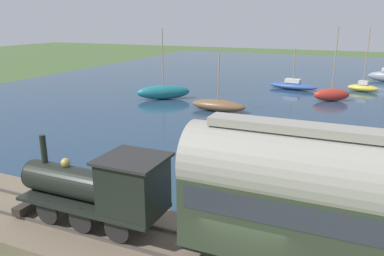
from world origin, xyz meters
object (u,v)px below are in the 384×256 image
(passenger_coach, at_px, (320,199))
(rowboat_near_shore, at_px, (197,163))
(sailboat_red, at_px, (331,94))
(sailboat_blue, at_px, (293,85))
(sailboat_teal, at_px, (163,92))
(sailboat_brown, at_px, (218,105))
(rowboat_far_out, at_px, (293,193))
(rowboat_off_pier, at_px, (377,208))
(sailboat_yellow, at_px, (363,87))
(steam_locomotive, at_px, (102,186))

(passenger_coach, distance_m, rowboat_near_shore, 11.22)
(passenger_coach, relative_size, sailboat_red, 1.11)
(sailboat_blue, bearing_deg, passenger_coach, -161.56)
(sailboat_teal, distance_m, sailboat_brown, 7.58)
(sailboat_teal, bearing_deg, rowboat_far_out, -171.69)
(passenger_coach, height_order, sailboat_red, sailboat_red)
(passenger_coach, xyz_separation_m, rowboat_near_shore, (8.14, 7.14, -2.95))
(sailboat_teal, bearing_deg, sailboat_brown, -145.15)
(sailboat_teal, height_order, rowboat_off_pier, sailboat_teal)
(sailboat_yellow, bearing_deg, sailboat_red, 168.00)
(sailboat_red, distance_m, sailboat_yellow, 7.71)
(rowboat_off_pier, bearing_deg, sailboat_brown, 76.10)
(sailboat_red, bearing_deg, rowboat_near_shore, 140.84)
(steam_locomotive, distance_m, sailboat_blue, 35.45)
(sailboat_teal, xyz_separation_m, rowboat_near_shore, (-16.00, -10.54, -0.50))
(sailboat_red, distance_m, sailboat_brown, 12.72)
(sailboat_teal, bearing_deg, passenger_coach, -177.71)
(rowboat_far_out, bearing_deg, sailboat_brown, 2.12)
(sailboat_teal, height_order, sailboat_yellow, sailboat_yellow)
(steam_locomotive, bearing_deg, sailboat_blue, -2.24)
(sailboat_red, height_order, rowboat_off_pier, sailboat_red)
(sailboat_red, height_order, sailboat_yellow, sailboat_red)
(sailboat_teal, bearing_deg, rowboat_off_pier, -165.92)
(sailboat_brown, bearing_deg, sailboat_yellow, -35.94)
(passenger_coach, height_order, rowboat_off_pier, passenger_coach)
(sailboat_teal, relative_size, rowboat_off_pier, 2.70)
(rowboat_near_shore, bearing_deg, sailboat_teal, -22.88)
(passenger_coach, xyz_separation_m, sailboat_yellow, (37.27, -1.59, -2.70))
(sailboat_teal, relative_size, sailboat_red, 0.98)
(passenger_coach, relative_size, sailboat_brown, 1.57)
(steam_locomotive, bearing_deg, sailboat_brown, 8.25)
(sailboat_red, bearing_deg, sailboat_teal, 85.80)
(sailboat_red, bearing_deg, steam_locomotive, 143.99)
(sailboat_yellow, bearing_deg, rowboat_off_pier, -168.25)
(rowboat_near_shore, bearing_deg, steam_locomotive, 121.13)
(sailboat_yellow, xyz_separation_m, rowboat_far_out, (-30.91, 3.12, -0.25))
(sailboat_red, relative_size, sailboat_yellow, 1.01)
(sailboat_yellow, bearing_deg, rowboat_near_shore, 174.22)
(steam_locomotive, bearing_deg, sailboat_yellow, -13.72)
(passenger_coach, distance_m, sailboat_teal, 30.02)
(rowboat_far_out, bearing_deg, sailboat_red, -29.30)
(passenger_coach, relative_size, rowboat_far_out, 2.99)
(rowboat_near_shore, xyz_separation_m, rowboat_off_pier, (-1.75, -9.19, -0.04))
(sailboat_brown, height_order, sailboat_blue, sailboat_brown)
(sailboat_blue, bearing_deg, sailboat_teal, 142.86)
(sailboat_brown, bearing_deg, steam_locomotive, -170.16)
(steam_locomotive, xyz_separation_m, sailboat_yellow, (37.27, -9.10, -1.71))
(passenger_coach, xyz_separation_m, rowboat_off_pier, (6.38, -2.05, -2.99))
(sailboat_yellow, bearing_deg, sailboat_teal, 135.19)
(sailboat_teal, bearing_deg, sailboat_blue, -79.69)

